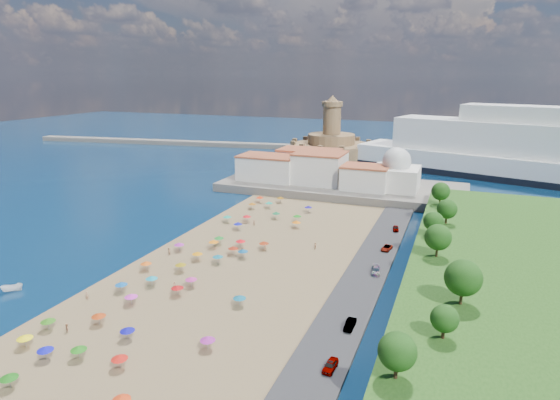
% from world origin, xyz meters
% --- Properties ---
extents(ground, '(700.00, 700.00, 0.00)m').
position_xyz_m(ground, '(0.00, 0.00, 0.00)').
color(ground, '#071938').
rests_on(ground, ground).
extents(terrace, '(90.00, 36.00, 3.00)m').
position_xyz_m(terrace, '(10.00, 73.00, 1.50)').
color(terrace, '#59544C').
rests_on(terrace, ground).
extents(jetty, '(18.00, 70.00, 2.40)m').
position_xyz_m(jetty, '(-12.00, 108.00, 1.20)').
color(jetty, '#59544C').
rests_on(jetty, ground).
extents(breakwater, '(199.03, 34.77, 2.60)m').
position_xyz_m(breakwater, '(-110.00, 153.00, 1.30)').
color(breakwater, '#59544C').
rests_on(breakwater, ground).
extents(waterfront_buildings, '(57.00, 29.00, 11.00)m').
position_xyz_m(waterfront_buildings, '(-3.05, 73.64, 7.88)').
color(waterfront_buildings, silver).
rests_on(waterfront_buildings, terrace).
extents(domed_building, '(16.00, 16.00, 15.00)m').
position_xyz_m(domed_building, '(30.00, 71.00, 8.97)').
color(domed_building, silver).
rests_on(domed_building, terrace).
extents(fortress, '(40.00, 40.00, 32.40)m').
position_xyz_m(fortress, '(-12.00, 138.00, 6.68)').
color(fortress, olive).
rests_on(fortress, ground).
extents(beach_parasols, '(32.38, 116.65, 2.20)m').
position_xyz_m(beach_parasols, '(-1.85, -12.20, 2.15)').
color(beach_parasols, gray).
rests_on(beach_parasols, beach).
extents(beachgoers, '(36.59, 77.17, 1.89)m').
position_xyz_m(beachgoers, '(-1.49, -17.55, 1.12)').
color(beachgoers, tan).
rests_on(beachgoers, beach).
extents(parked_cars, '(2.63, 71.80, 1.36)m').
position_xyz_m(parked_cars, '(36.00, -2.02, 1.35)').
color(parked_cars, gray).
rests_on(parked_cars, promenade).
extents(hillside_trees, '(14.39, 105.53, 7.74)m').
position_xyz_m(hillside_trees, '(48.47, -5.33, 10.02)').
color(hillside_trees, '#382314').
rests_on(hillside_trees, hillside).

